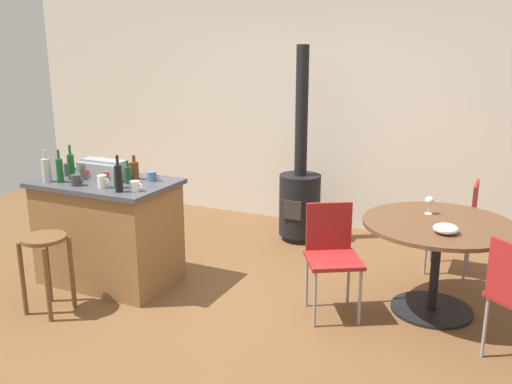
{
  "coord_description": "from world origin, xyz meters",
  "views": [
    {
      "loc": [
        2.03,
        -3.52,
        2.05
      ],
      "look_at": [
        0.22,
        0.31,
        0.91
      ],
      "focal_mm": 38.79,
      "sensor_mm": 36.0,
      "label": 1
    }
  ],
  "objects_px": {
    "folding_chair_left": "(332,251)",
    "bottle_0": "(134,170)",
    "toolbox": "(105,169)",
    "bottle_5": "(128,175)",
    "serving_bowl": "(446,229)",
    "dining_table": "(437,243)",
    "cup_2": "(152,176)",
    "bottle_1": "(60,170)",
    "cup_0": "(69,169)",
    "wooden_stool": "(45,256)",
    "cup_3": "(135,186)",
    "folding_chair_far": "(459,219)",
    "bottle_2": "(118,178)",
    "bottle_3": "(46,170)",
    "kitchen_island": "(109,231)",
    "wine_glass": "(429,201)",
    "wood_stove": "(300,194)",
    "bottle_6": "(118,179)",
    "cup_1": "(102,182)",
    "bottle_4": "(71,166)",
    "cup_4": "(76,180)"
  },
  "relations": [
    {
      "from": "bottle_5",
      "to": "cup_0",
      "type": "xyz_separation_m",
      "value": [
        -0.66,
        0.02,
        -0.02
      ]
    },
    {
      "from": "cup_0",
      "to": "serving_bowl",
      "type": "relative_size",
      "value": 0.69
    },
    {
      "from": "bottle_4",
      "to": "bottle_2",
      "type": "bearing_deg",
      "value": -14.08
    },
    {
      "from": "wooden_stool",
      "to": "folding_chair_left",
      "type": "xyz_separation_m",
      "value": [
        2.0,
        0.94,
        0.05
      ]
    },
    {
      "from": "folding_chair_left",
      "to": "bottle_2",
      "type": "distance_m",
      "value": 1.76
    },
    {
      "from": "bottle_3",
      "to": "bottle_6",
      "type": "height_order",
      "value": "bottle_3"
    },
    {
      "from": "wooden_stool",
      "to": "bottle_2",
      "type": "distance_m",
      "value": 0.82
    },
    {
      "from": "folding_chair_left",
      "to": "bottle_3",
      "type": "height_order",
      "value": "bottle_3"
    },
    {
      "from": "toolbox",
      "to": "cup_1",
      "type": "relative_size",
      "value": 4.02
    },
    {
      "from": "wooden_stool",
      "to": "kitchen_island",
      "type": "bearing_deg",
      "value": 85.69
    },
    {
      "from": "toolbox",
      "to": "bottle_1",
      "type": "relative_size",
      "value": 1.56
    },
    {
      "from": "cup_1",
      "to": "wine_glass",
      "type": "height_order",
      "value": "cup_1"
    },
    {
      "from": "cup_3",
      "to": "dining_table",
      "type": "bearing_deg",
      "value": 19.27
    },
    {
      "from": "wood_stove",
      "to": "bottle_1",
      "type": "distance_m",
      "value": 2.46
    },
    {
      "from": "wine_glass",
      "to": "serving_bowl",
      "type": "xyz_separation_m",
      "value": [
        0.18,
        -0.43,
        -0.07
      ]
    },
    {
      "from": "folding_chair_left",
      "to": "bottle_0",
      "type": "bearing_deg",
      "value": -176.24
    },
    {
      "from": "cup_4",
      "to": "wine_glass",
      "type": "relative_size",
      "value": 0.85
    },
    {
      "from": "bottle_2",
      "to": "serving_bowl",
      "type": "height_order",
      "value": "bottle_2"
    },
    {
      "from": "serving_bowl",
      "to": "bottle_4",
      "type": "bearing_deg",
      "value": -171.59
    },
    {
      "from": "bottle_1",
      "to": "wooden_stool",
      "type": "bearing_deg",
      "value": -62.31
    },
    {
      "from": "bottle_0",
      "to": "bottle_1",
      "type": "xyz_separation_m",
      "value": [
        -0.5,
        -0.35,
        0.03
      ]
    },
    {
      "from": "folding_chair_far",
      "to": "cup_2",
      "type": "height_order",
      "value": "cup_2"
    },
    {
      "from": "bottle_5",
      "to": "serving_bowl",
      "type": "relative_size",
      "value": 1.09
    },
    {
      "from": "bottle_3",
      "to": "serving_bowl",
      "type": "xyz_separation_m",
      "value": [
        3.18,
        0.6,
        -0.25
      ]
    },
    {
      "from": "serving_bowl",
      "to": "wine_glass",
      "type": "bearing_deg",
      "value": 112.93
    },
    {
      "from": "dining_table",
      "to": "cup_1",
      "type": "xyz_separation_m",
      "value": [
        -2.54,
        -0.81,
        0.4
      ]
    },
    {
      "from": "wooden_stool",
      "to": "cup_3",
      "type": "height_order",
      "value": "cup_3"
    },
    {
      "from": "dining_table",
      "to": "bottle_2",
      "type": "distance_m",
      "value": 2.53
    },
    {
      "from": "dining_table",
      "to": "cup_2",
      "type": "bearing_deg",
      "value": -169.14
    },
    {
      "from": "bottle_4",
      "to": "bottle_1",
      "type": "bearing_deg",
      "value": -96.84
    },
    {
      "from": "bottle_1",
      "to": "bottle_4",
      "type": "bearing_deg",
      "value": 83.16
    },
    {
      "from": "folding_chair_left",
      "to": "bottle_0",
      "type": "relative_size",
      "value": 4.04
    },
    {
      "from": "wooden_stool",
      "to": "bottle_1",
      "type": "xyz_separation_m",
      "value": [
        -0.25,
        0.48,
        0.56
      ]
    },
    {
      "from": "folding_chair_far",
      "to": "serving_bowl",
      "type": "xyz_separation_m",
      "value": [
        0.0,
        -1.13,
        0.26
      ]
    },
    {
      "from": "bottle_2",
      "to": "bottle_5",
      "type": "height_order",
      "value": "bottle_2"
    },
    {
      "from": "toolbox",
      "to": "folding_chair_left",
      "type": "bearing_deg",
      "value": 5.22
    },
    {
      "from": "wood_stove",
      "to": "cup_2",
      "type": "xyz_separation_m",
      "value": [
        -0.76,
        -1.57,
        0.45
      ]
    },
    {
      "from": "bottle_2",
      "to": "bottle_5",
      "type": "relative_size",
      "value": 1.51
    },
    {
      "from": "cup_0",
      "to": "folding_chair_far",
      "type": "bearing_deg",
      "value": 24.79
    },
    {
      "from": "folding_chair_far",
      "to": "bottle_3",
      "type": "relative_size",
      "value": 3.16
    },
    {
      "from": "kitchen_island",
      "to": "bottle_2",
      "type": "distance_m",
      "value": 0.71
    },
    {
      "from": "cup_4",
      "to": "bottle_6",
      "type": "bearing_deg",
      "value": 12.78
    },
    {
      "from": "bottle_2",
      "to": "cup_0",
      "type": "bearing_deg",
      "value": 160.55
    },
    {
      "from": "dining_table",
      "to": "cup_0",
      "type": "relative_size",
      "value": 9.26
    },
    {
      "from": "toolbox",
      "to": "cup_0",
      "type": "distance_m",
      "value": 0.36
    },
    {
      "from": "bottle_6",
      "to": "cup_3",
      "type": "xyz_separation_m",
      "value": [
        0.18,
        -0.02,
        -0.03
      ]
    },
    {
      "from": "bottle_2",
      "to": "bottle_6",
      "type": "height_order",
      "value": "bottle_2"
    },
    {
      "from": "folding_chair_left",
      "to": "bottle_1",
      "type": "bearing_deg",
      "value": -168.32
    },
    {
      "from": "kitchen_island",
      "to": "bottle_0",
      "type": "xyz_separation_m",
      "value": [
        0.2,
        0.15,
        0.54
      ]
    },
    {
      "from": "serving_bowl",
      "to": "bottle_0",
      "type": "bearing_deg",
      "value": -175.11
    }
  ]
}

